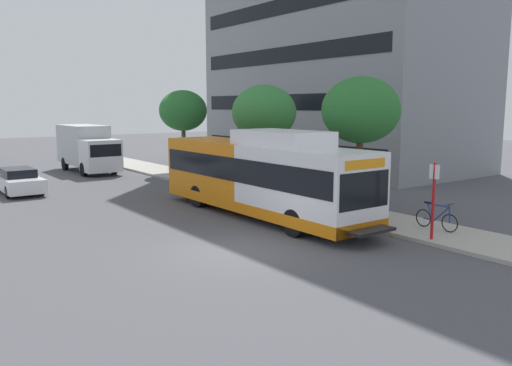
# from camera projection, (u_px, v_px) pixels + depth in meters

# --- Properties ---
(ground_plane) EXTENTS (120.00, 120.00, 0.00)m
(ground_plane) POSITION_uv_depth(u_px,v_px,m) (135.00, 211.00, 22.97)
(ground_plane) COLOR #4C4C51
(sidewalk_curb) EXTENTS (3.00, 56.00, 0.14)m
(sidewalk_curb) POSITION_uv_depth(u_px,v_px,m) (285.00, 199.00, 25.47)
(sidewalk_curb) COLOR #A8A399
(sidewalk_curb) RESTS_ON ground
(transit_bus) EXTENTS (2.58, 12.25, 3.65)m
(transit_bus) POSITION_uv_depth(u_px,v_px,m) (261.00, 176.00, 21.62)
(transit_bus) COLOR white
(transit_bus) RESTS_ON ground
(bus_stop_sign_pole) EXTENTS (0.10, 0.36, 2.60)m
(bus_stop_sign_pole) POSITION_uv_depth(u_px,v_px,m) (433.00, 195.00, 17.31)
(bus_stop_sign_pole) COLOR red
(bus_stop_sign_pole) RESTS_ON sidewalk_curb
(bicycle_parked) EXTENTS (0.52, 1.76, 1.02)m
(bicycle_parked) POSITION_uv_depth(u_px,v_px,m) (436.00, 218.00, 18.85)
(bicycle_parked) COLOR black
(bicycle_parked) RESTS_ON sidewalk_curb
(street_tree_near_stop) EXTENTS (3.33, 3.33, 5.71)m
(street_tree_near_stop) POSITION_uv_depth(u_px,v_px,m) (361.00, 110.00, 21.97)
(street_tree_near_stop) COLOR #4C3823
(street_tree_near_stop) RESTS_ON sidewalk_curb
(street_tree_mid_block) EXTENTS (3.47, 3.47, 5.59)m
(street_tree_mid_block) POSITION_uv_depth(u_px,v_px,m) (264.00, 113.00, 27.85)
(street_tree_mid_block) COLOR #4C3823
(street_tree_mid_block) RESTS_ON sidewalk_curb
(street_tree_far_block) EXTENTS (3.24, 3.24, 5.53)m
(street_tree_far_block) POSITION_uv_depth(u_px,v_px,m) (183.00, 111.00, 35.23)
(street_tree_far_block) COLOR #4C3823
(street_tree_far_block) RESTS_ON sidewalk_curb
(parked_car_far_lane) EXTENTS (1.80, 4.50, 1.33)m
(parked_car_far_lane) POSITION_uv_depth(u_px,v_px,m) (19.00, 181.00, 27.51)
(parked_car_far_lane) COLOR silver
(parked_car_far_lane) RESTS_ON ground
(box_truck_background) EXTENTS (2.32, 7.01, 3.25)m
(box_truck_background) POSITION_uv_depth(u_px,v_px,m) (87.00, 147.00, 36.30)
(box_truck_background) COLOR silver
(box_truck_background) RESTS_ON ground
(lattice_comm_tower) EXTENTS (1.10, 1.10, 30.00)m
(lattice_comm_tower) POSITION_uv_depth(u_px,v_px,m) (228.00, 55.00, 55.45)
(lattice_comm_tower) COLOR #B7B7BC
(lattice_comm_tower) RESTS_ON ground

